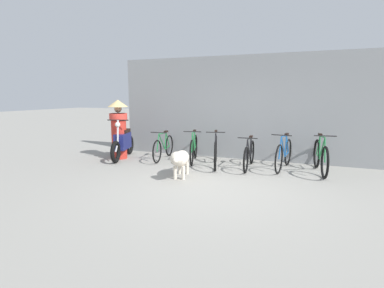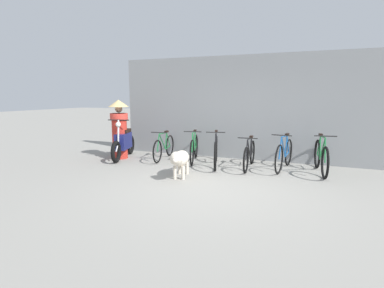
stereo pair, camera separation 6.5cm
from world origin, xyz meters
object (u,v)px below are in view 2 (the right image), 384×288
(bicycle_3, at_px, (249,155))
(motorcycle, at_px, (123,143))
(bicycle_0, at_px, (164,147))
(bicycle_5, at_px, (321,157))
(bicycle_1, at_px, (194,148))
(bicycle_4, at_px, (284,154))
(bicycle_2, at_px, (216,151))
(person_in_robes, at_px, (119,127))
(stray_dog, at_px, (180,159))

(bicycle_3, bearing_deg, motorcycle, -90.14)
(bicycle_0, bearing_deg, bicycle_5, 82.97)
(bicycle_0, distance_m, bicycle_1, 0.89)
(bicycle_0, bearing_deg, bicycle_3, 79.29)
(bicycle_4, relative_size, bicycle_5, 0.97)
(bicycle_2, bearing_deg, bicycle_1, -127.82)
(bicycle_2, height_order, person_in_robes, person_in_robes)
(bicycle_1, relative_size, person_in_robes, 0.96)
(bicycle_2, bearing_deg, bicycle_5, 78.74)
(motorcycle, height_order, stray_dog, motorcycle)
(bicycle_1, xyz_separation_m, bicycle_3, (1.55, -0.23, -0.02))
(bicycle_2, relative_size, stray_dog, 1.35)
(motorcycle, xyz_separation_m, stray_dog, (2.34, -1.28, -0.03))
(stray_dog, height_order, person_in_robes, person_in_robes)
(bicycle_1, bearing_deg, stray_dog, -3.96)
(motorcycle, xyz_separation_m, person_in_robes, (-0.09, -0.04, 0.46))
(bicycle_3, xyz_separation_m, motorcycle, (-3.57, -0.13, 0.11))
(bicycle_0, height_order, person_in_robes, person_in_robes)
(bicycle_0, height_order, bicycle_4, bicycle_4)
(bicycle_2, distance_m, bicycle_3, 0.85)
(bicycle_3, distance_m, bicycle_4, 0.82)
(bicycle_2, relative_size, bicycle_3, 1.06)
(bicycle_2, xyz_separation_m, person_in_robes, (-2.82, -0.12, 0.53))
(stray_dog, bearing_deg, motorcycle, -130.49)
(bicycle_2, height_order, motorcycle, motorcycle)
(bicycle_1, bearing_deg, bicycle_5, 73.68)
(bicycle_4, height_order, motorcycle, motorcycle)
(motorcycle, bearing_deg, bicycle_4, 78.38)
(bicycle_1, height_order, stray_dog, bicycle_1)
(bicycle_4, height_order, stray_dog, bicycle_4)
(stray_dog, distance_m, person_in_robes, 2.77)
(bicycle_4, bearing_deg, bicycle_5, 95.39)
(stray_dog, relative_size, person_in_robes, 0.77)
(bicycle_0, distance_m, stray_dog, 1.98)
(bicycle_3, relative_size, bicycle_4, 0.99)
(bicycle_4, distance_m, motorcycle, 4.39)
(bicycle_1, distance_m, bicycle_3, 1.57)
(motorcycle, bearing_deg, stray_dog, 45.54)
(bicycle_1, bearing_deg, motorcycle, -94.77)
(bicycle_4, distance_m, bicycle_5, 0.82)
(motorcycle, distance_m, stray_dog, 2.67)
(bicycle_1, bearing_deg, person_in_robes, -94.27)
(bicycle_4, distance_m, person_in_robes, 4.51)
(bicycle_2, bearing_deg, person_in_robes, -103.66)
(bicycle_3, relative_size, motorcycle, 0.92)
(bicycle_4, xyz_separation_m, bicycle_5, (0.82, -0.04, 0.01))
(bicycle_5, bearing_deg, stray_dog, -69.26)
(bicycle_4, xyz_separation_m, person_in_robes, (-4.47, -0.36, 0.54))
(motorcycle, bearing_deg, bicycle_0, 88.90)
(bicycle_3, distance_m, motorcycle, 3.58)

